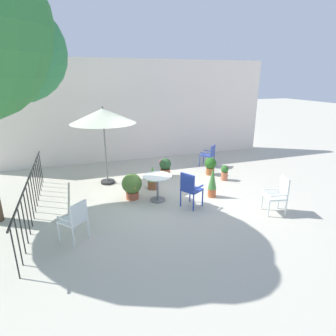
# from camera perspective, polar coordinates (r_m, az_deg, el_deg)

# --- Properties ---
(ground_plane) EXTENTS (60.00, 60.00, 0.00)m
(ground_plane) POSITION_cam_1_polar(r_m,az_deg,el_deg) (8.01, 0.37, -5.88)
(ground_plane) COLOR beige
(villa_facade) EXTENTS (11.27, 0.30, 3.94)m
(villa_facade) POSITION_cam_1_polar(r_m,az_deg,el_deg) (11.42, -6.66, 11.58)
(villa_facade) COLOR white
(villa_facade) RESTS_ON ground
(terrace_railing) EXTENTS (0.03, 5.15, 1.01)m
(terrace_railing) POSITION_cam_1_polar(r_m,az_deg,el_deg) (7.46, -26.36, -4.09)
(terrace_railing) COLOR black
(terrace_railing) RESTS_ON ground
(patio_umbrella_0) EXTENTS (1.99, 1.99, 2.44)m
(patio_umbrella_0) POSITION_cam_1_polar(r_m,az_deg,el_deg) (8.68, -13.21, 10.27)
(patio_umbrella_0) COLOR #2D2D2D
(patio_umbrella_0) RESTS_ON ground
(cafe_table_0) EXTENTS (0.79, 0.79, 0.73)m
(cafe_table_0) POSITION_cam_1_polar(r_m,az_deg,el_deg) (7.59, -2.19, -3.14)
(cafe_table_0) COLOR white
(cafe_table_0) RESTS_ON ground
(patio_chair_0) EXTENTS (0.64, 0.64, 0.83)m
(patio_chair_0) POSITION_cam_1_polar(r_m,az_deg,el_deg) (10.67, 8.47, 2.87)
(patio_chair_0) COLOR #364DA2
(patio_chair_0) RESTS_ON ground
(patio_chair_1) EXTENTS (0.61, 0.61, 0.96)m
(patio_chair_1) POSITION_cam_1_polar(r_m,az_deg,el_deg) (7.19, 4.55, -4.05)
(patio_chair_1) COLOR #273F9D
(patio_chair_1) RESTS_ON ground
(patio_chair_2) EXTENTS (0.57, 0.54, 0.95)m
(patio_chair_2) POSITION_cam_1_polar(r_m,az_deg,el_deg) (7.43, 21.81, -4.84)
(patio_chair_2) COLOR silver
(patio_chair_2) RESTS_ON ground
(patio_chair_3) EXTENTS (0.64, 0.64, 0.89)m
(patio_chair_3) POSITION_cam_1_polar(r_m,az_deg,el_deg) (6.07, -18.56, -9.79)
(patio_chair_3) COLOR silver
(patio_chair_3) RESTS_ON ground
(potted_plant_0) EXTENTS (0.40, 0.41, 0.64)m
(potted_plant_0) POSITION_cam_1_polar(r_m,az_deg,el_deg) (9.50, -0.59, 0.29)
(potted_plant_0) COLOR #AE613E
(potted_plant_0) RESTS_ON ground
(potted_plant_1) EXTENTS (0.27, 0.25, 0.51)m
(potted_plant_1) POSITION_cam_1_polar(r_m,az_deg,el_deg) (9.35, 11.58, -0.80)
(potted_plant_1) COLOR #C96C4B
(potted_plant_1) RESTS_ON ground
(potted_plant_2) EXTENTS (0.32, 0.32, 0.71)m
(potted_plant_2) POSITION_cam_1_polar(r_m,az_deg,el_deg) (8.45, -3.18, -2.00)
(potted_plant_2) COLOR brown
(potted_plant_2) RESTS_ON ground
(potted_plant_3) EXTENTS (0.25, 0.25, 0.87)m
(potted_plant_3) POSITION_cam_1_polar(r_m,az_deg,el_deg) (7.95, 9.11, -2.89)
(potted_plant_3) COLOR #C15D33
(potted_plant_3) RESTS_ON ground
(potted_plant_4) EXTENTS (0.40, 0.40, 0.61)m
(potted_plant_4) POSITION_cam_1_polar(r_m,az_deg,el_deg) (9.79, 8.71, 0.58)
(potted_plant_4) COLOR #A25B2E
(potted_plant_4) RESTS_ON ground
(potted_plant_5) EXTENTS (0.57, 0.57, 0.73)m
(potted_plant_5) POSITION_cam_1_polar(r_m,az_deg,el_deg) (7.80, -7.43, -3.51)
(potted_plant_5) COLOR #A35138
(potted_plant_5) RESTS_ON ground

